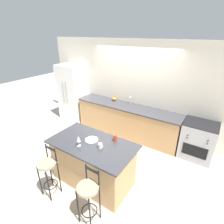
{
  "coord_description": "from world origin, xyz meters",
  "views": [
    {
      "loc": [
        2.18,
        -3.74,
        2.86
      ],
      "look_at": [
        0.14,
        -0.63,
        1.15
      ],
      "focal_mm": 28.0,
      "sensor_mm": 36.0,
      "label": 1
    }
  ],
  "objects_px": {
    "refrigerator": "(73,92)",
    "bar_stool_near": "(48,169)",
    "dinner_plate": "(92,140)",
    "oven_range": "(198,140)",
    "coffee_mug": "(100,146)",
    "wine_glass": "(78,139)",
    "pumpkin_decoration": "(114,99)",
    "bar_stool_far": "(88,194)",
    "tumbler_cup": "(115,138)"
  },
  "relations": [
    {
      "from": "refrigerator",
      "to": "pumpkin_decoration",
      "type": "xyz_separation_m",
      "value": [
        1.55,
        0.2,
        0.02
      ]
    },
    {
      "from": "oven_range",
      "to": "pumpkin_decoration",
      "type": "height_order",
      "value": "pumpkin_decoration"
    },
    {
      "from": "refrigerator",
      "to": "pumpkin_decoration",
      "type": "distance_m",
      "value": 1.56
    },
    {
      "from": "bar_stool_near",
      "to": "wine_glass",
      "type": "relative_size",
      "value": 5.0
    },
    {
      "from": "coffee_mug",
      "to": "refrigerator",
      "type": "bearing_deg",
      "value": 142.88
    },
    {
      "from": "oven_range",
      "to": "tumbler_cup",
      "type": "height_order",
      "value": "tumbler_cup"
    },
    {
      "from": "refrigerator",
      "to": "dinner_plate",
      "type": "bearing_deg",
      "value": -38.78
    },
    {
      "from": "oven_range",
      "to": "wine_glass",
      "type": "bearing_deg",
      "value": -128.44
    },
    {
      "from": "coffee_mug",
      "to": "wine_glass",
      "type": "bearing_deg",
      "value": -156.97
    },
    {
      "from": "refrigerator",
      "to": "bar_stool_near",
      "type": "height_order",
      "value": "refrigerator"
    },
    {
      "from": "dinner_plate",
      "to": "bar_stool_near",
      "type": "bearing_deg",
      "value": -118.22
    },
    {
      "from": "coffee_mug",
      "to": "pumpkin_decoration",
      "type": "height_order",
      "value": "pumpkin_decoration"
    },
    {
      "from": "bar_stool_far",
      "to": "pumpkin_decoration",
      "type": "xyz_separation_m",
      "value": [
        -1.38,
        2.89,
        0.37
      ]
    },
    {
      "from": "bar_stool_far",
      "to": "pumpkin_decoration",
      "type": "distance_m",
      "value": 3.23
    },
    {
      "from": "pumpkin_decoration",
      "to": "dinner_plate",
      "type": "bearing_deg",
      "value": -68.5
    },
    {
      "from": "bar_stool_near",
      "to": "bar_stool_far",
      "type": "bearing_deg",
      "value": -0.36
    },
    {
      "from": "oven_range",
      "to": "coffee_mug",
      "type": "bearing_deg",
      "value": -123.99
    },
    {
      "from": "refrigerator",
      "to": "wine_glass",
      "type": "relative_size",
      "value": 9.2
    },
    {
      "from": "bar_stool_far",
      "to": "dinner_plate",
      "type": "distance_m",
      "value": 1.01
    },
    {
      "from": "bar_stool_far",
      "to": "dinner_plate",
      "type": "bearing_deg",
      "value": 125.34
    },
    {
      "from": "oven_range",
      "to": "bar_stool_far",
      "type": "bearing_deg",
      "value": -112.7
    },
    {
      "from": "bar_stool_near",
      "to": "wine_glass",
      "type": "bearing_deg",
      "value": 56.01
    },
    {
      "from": "tumbler_cup",
      "to": "pumpkin_decoration",
      "type": "xyz_separation_m",
      "value": [
        -1.24,
        1.9,
        -0.04
      ]
    },
    {
      "from": "oven_range",
      "to": "pumpkin_decoration",
      "type": "relative_size",
      "value": 6.94
    },
    {
      "from": "pumpkin_decoration",
      "to": "oven_range",
      "type": "bearing_deg",
      "value": -3.8
    },
    {
      "from": "oven_range",
      "to": "bar_stool_far",
      "type": "relative_size",
      "value": 0.9
    },
    {
      "from": "refrigerator",
      "to": "bar_stool_near",
      "type": "relative_size",
      "value": 1.84
    },
    {
      "from": "refrigerator",
      "to": "tumbler_cup",
      "type": "height_order",
      "value": "refrigerator"
    },
    {
      "from": "coffee_mug",
      "to": "pumpkin_decoration",
      "type": "xyz_separation_m",
      "value": [
        -1.13,
        2.23,
        -0.02
      ]
    },
    {
      "from": "refrigerator",
      "to": "pumpkin_decoration",
      "type": "height_order",
      "value": "refrigerator"
    },
    {
      "from": "bar_stool_near",
      "to": "tumbler_cup",
      "type": "distance_m",
      "value": 1.35
    },
    {
      "from": "refrigerator",
      "to": "tumbler_cup",
      "type": "xyz_separation_m",
      "value": [
        2.79,
        -1.69,
        0.06
      ]
    },
    {
      "from": "wine_glass",
      "to": "pumpkin_decoration",
      "type": "xyz_separation_m",
      "value": [
        -0.76,
        2.39,
        -0.12
      ]
    },
    {
      "from": "wine_glass",
      "to": "oven_range",
      "type": "bearing_deg",
      "value": 51.56
    },
    {
      "from": "bar_stool_near",
      "to": "wine_glass",
      "type": "distance_m",
      "value": 0.78
    },
    {
      "from": "tumbler_cup",
      "to": "bar_stool_near",
      "type": "bearing_deg",
      "value": -129.43
    },
    {
      "from": "refrigerator",
      "to": "wine_glass",
      "type": "bearing_deg",
      "value": -43.47
    },
    {
      "from": "bar_stool_near",
      "to": "dinner_plate",
      "type": "relative_size",
      "value": 4.01
    },
    {
      "from": "oven_range",
      "to": "tumbler_cup",
      "type": "distance_m",
      "value": 2.22
    },
    {
      "from": "wine_glass",
      "to": "pumpkin_decoration",
      "type": "height_order",
      "value": "wine_glass"
    },
    {
      "from": "refrigerator",
      "to": "coffee_mug",
      "type": "relative_size",
      "value": 17.32
    },
    {
      "from": "bar_stool_far",
      "to": "coffee_mug",
      "type": "bearing_deg",
      "value": 110.93
    },
    {
      "from": "refrigerator",
      "to": "dinner_plate",
      "type": "distance_m",
      "value": 3.06
    },
    {
      "from": "refrigerator",
      "to": "tumbler_cup",
      "type": "bearing_deg",
      "value": -31.24
    },
    {
      "from": "refrigerator",
      "to": "bar_stool_near",
      "type": "distance_m",
      "value": 3.35
    },
    {
      "from": "oven_range",
      "to": "wine_glass",
      "type": "distance_m",
      "value": 2.91
    },
    {
      "from": "wine_glass",
      "to": "coffee_mug",
      "type": "xyz_separation_m",
      "value": [
        0.37,
        0.16,
        -0.1
      ]
    },
    {
      "from": "bar_stool_near",
      "to": "dinner_plate",
      "type": "xyz_separation_m",
      "value": [
        0.41,
        0.77,
        0.36
      ]
    },
    {
      "from": "bar_stool_far",
      "to": "oven_range",
      "type": "bearing_deg",
      "value": 67.3
    },
    {
      "from": "refrigerator",
      "to": "wine_glass",
      "type": "xyz_separation_m",
      "value": [
        2.31,
        -2.19,
        0.14
      ]
    }
  ]
}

